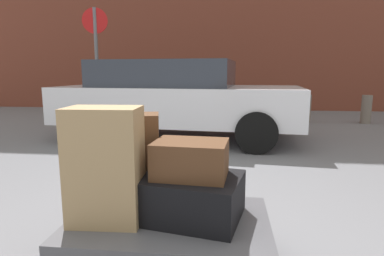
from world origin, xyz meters
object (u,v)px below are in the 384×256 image
(suitcase_black_center, at_px, (191,197))
(luggage_cart, at_px, (169,229))
(suitcase_tan_rear_left, at_px, (105,166))
(duffel_bag_brown_topmost_pile, at_px, (191,159))
(no_parking_sign, at_px, (97,57))
(parked_car, at_px, (176,97))
(bollard_kerb_mid, at_px, (366,109))
(bollard_kerb_near, at_px, (306,109))
(suitcase_brown_rear_right, at_px, (127,158))

(suitcase_black_center, bearing_deg, luggage_cart, -154.25)
(suitcase_tan_rear_left, bearing_deg, duffel_bag_brown_topmost_pile, 10.04)
(no_parking_sign, bearing_deg, luggage_cart, -63.17)
(suitcase_black_center, xyz_separation_m, parked_car, (-0.76, 4.01, 0.29))
(luggage_cart, relative_size, bollard_kerb_mid, 1.77)
(bollard_kerb_near, bearing_deg, duffel_bag_brown_topmost_pile, -108.26)
(suitcase_black_center, relative_size, suitcase_brown_rear_right, 0.98)
(luggage_cart, relative_size, suitcase_brown_rear_right, 2.00)
(luggage_cart, distance_m, bollard_kerb_near, 6.69)
(luggage_cart, xyz_separation_m, suitcase_black_center, (0.13, 0.03, 0.20))
(suitcase_tan_rear_left, distance_m, bollard_kerb_mid, 7.52)
(suitcase_tan_rear_left, xyz_separation_m, duffel_bag_brown_topmost_pile, (0.48, 0.11, 0.03))
(suitcase_tan_rear_left, relative_size, duffel_bag_brown_topmost_pile, 1.60)
(suitcase_tan_rear_left, distance_m, suitcase_brown_rear_right, 0.33)
(duffel_bag_brown_topmost_pile, xyz_separation_m, no_parking_sign, (-2.45, 4.55, 0.81))
(duffel_bag_brown_topmost_pile, bearing_deg, bollard_kerb_near, 76.37)
(suitcase_black_center, distance_m, suitcase_tan_rear_left, 0.54)
(suitcase_tan_rear_left, height_order, bollard_kerb_mid, suitcase_tan_rear_left)
(parked_car, distance_m, bollard_kerb_mid, 4.81)
(luggage_cart, bearing_deg, suitcase_black_center, 14.30)
(suitcase_black_center, xyz_separation_m, suitcase_tan_rear_left, (-0.48, -0.11, 0.21))
(bollard_kerb_mid, relative_size, no_parking_sign, 0.27)
(parked_car, bearing_deg, bollard_kerb_mid, 28.26)
(bollard_kerb_near, relative_size, no_parking_sign, 0.27)
(suitcase_brown_rear_right, relative_size, bollard_kerb_near, 0.88)
(suitcase_brown_rear_right, xyz_separation_m, no_parking_sign, (-1.98, 4.33, 0.88))
(duffel_bag_brown_topmost_pile, height_order, parked_car, parked_car)
(suitcase_brown_rear_right, height_order, parked_car, parked_car)
(suitcase_brown_rear_right, bearing_deg, no_parking_sign, 102.43)
(suitcase_tan_rear_left, distance_m, no_parking_sign, 5.13)
(parked_car, xyz_separation_m, bollard_kerb_mid, (4.22, 2.27, -0.42))
(luggage_cart, distance_m, suitcase_brown_rear_right, 0.56)
(duffel_bag_brown_topmost_pile, distance_m, no_parking_sign, 5.23)
(bollard_kerb_mid, bearing_deg, bollard_kerb_near, 180.00)
(suitcase_brown_rear_right, bearing_deg, duffel_bag_brown_topmost_pile, -37.58)
(suitcase_black_center, bearing_deg, duffel_bag_brown_topmost_pile, 0.00)
(duffel_bag_brown_topmost_pile, height_order, bollard_kerb_mid, duffel_bag_brown_topmost_pile)
(suitcase_brown_rear_right, distance_m, duffel_bag_brown_topmost_pile, 0.52)
(luggage_cart, xyz_separation_m, suitcase_brown_rear_right, (-0.33, 0.25, 0.37))
(suitcase_tan_rear_left, relative_size, no_parking_sign, 0.28)
(bollard_kerb_near, height_order, no_parking_sign, no_parking_sign)
(bollard_kerb_mid, height_order, no_parking_sign, no_parking_sign)
(suitcase_tan_rear_left, height_order, no_parking_sign, no_parking_sign)
(suitcase_black_center, distance_m, parked_car, 4.10)
(bollard_kerb_mid, bearing_deg, suitcase_tan_rear_left, -121.70)
(parked_car, bearing_deg, no_parking_sign, 162.36)
(suitcase_brown_rear_right, xyz_separation_m, bollard_kerb_mid, (3.93, 6.06, -0.30))
(suitcase_black_center, relative_size, no_parking_sign, 0.24)
(suitcase_black_center, height_order, bollard_kerb_mid, bollard_kerb_mid)
(suitcase_brown_rear_right, bearing_deg, suitcase_black_center, -37.58)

